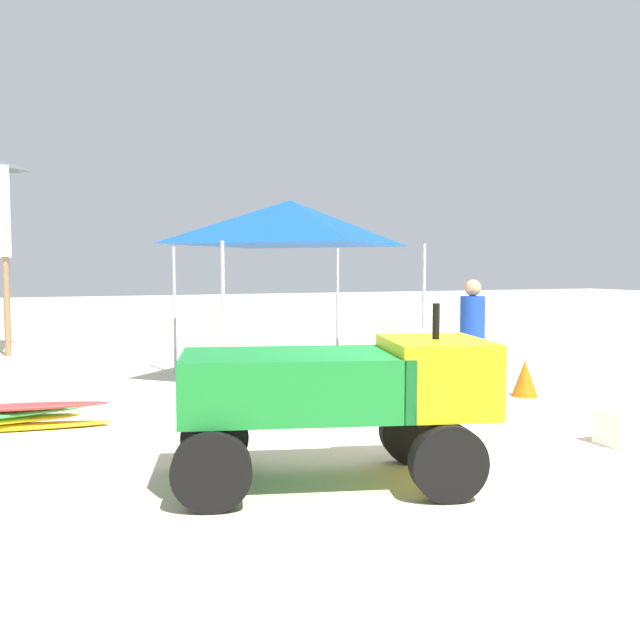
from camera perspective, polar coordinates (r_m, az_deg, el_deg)
name	(u,v)px	position (r m, az deg, el deg)	size (l,w,h in m)	color
ground	(456,469)	(6.64, 10.79, -11.58)	(80.00, 80.00, 0.00)	beige
utility_cart	(340,390)	(5.94, 1.62, -5.62)	(2.78, 1.90, 1.50)	#197A2D
stacked_plastic_chairs	(427,368)	(8.31, 8.50, -3.76)	(0.48, 0.48, 1.11)	white
lifeguard_near_right	(472,333)	(9.54, 12.01, -1.04)	(0.32, 0.32, 1.64)	#33598C
popup_canopy	(290,223)	(11.22, -2.39, 7.70)	(3.06, 3.06, 2.83)	#B2B2B7
traffic_cone_far	(525,378)	(10.40, 15.97, -4.48)	(0.36, 0.36, 0.51)	orange
cooler_box	(624,428)	(7.96, 22.99, -7.87)	(0.46, 0.38, 0.35)	white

